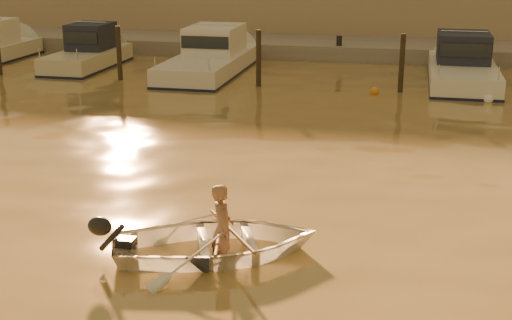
% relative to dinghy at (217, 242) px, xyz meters
% --- Properties ---
extents(ground_plane, '(160.00, 160.00, 0.00)m').
position_rel_dinghy_xyz_m(ground_plane, '(-2.19, 0.37, -0.23)').
color(ground_plane, olive).
rests_on(ground_plane, ground).
extents(dinghy, '(4.07, 3.53, 0.71)m').
position_rel_dinghy_xyz_m(dinghy, '(0.00, 0.00, 0.00)').
color(dinghy, white).
rests_on(dinghy, ground_plane).
extents(person, '(0.55, 0.66, 1.53)m').
position_rel_dinghy_xyz_m(person, '(0.09, 0.04, 0.23)').
color(person, '#8E6347').
rests_on(person, dinghy).
extents(outboard_motor, '(0.98, 0.71, 0.70)m').
position_rel_dinghy_xyz_m(outboard_motor, '(-1.39, -0.56, 0.05)').
color(outboard_motor, black).
rests_on(outboard_motor, dinghy).
extents(oar_port, '(1.22, 1.78, 0.13)m').
position_rel_dinghy_xyz_m(oar_port, '(0.23, 0.09, 0.19)').
color(oar_port, brown).
rests_on(oar_port, dinghy).
extents(oar_starboard, '(0.50, 2.07, 0.13)m').
position_rel_dinghy_xyz_m(oar_starboard, '(0.05, 0.02, 0.19)').
color(oar_starboard, brown).
rests_on(oar_starboard, dinghy).
extents(moored_boat_1, '(1.92, 5.83, 1.75)m').
position_rel_dinghy_xyz_m(moored_boat_1, '(-10.06, 16.37, 0.39)').
color(moored_boat_1, beige).
rests_on(moored_boat_1, ground_plane).
extents(moored_boat_2, '(2.45, 8.14, 1.75)m').
position_rel_dinghy_xyz_m(moored_boat_2, '(-4.83, 16.37, 0.39)').
color(moored_boat_2, silver).
rests_on(moored_boat_2, ground_plane).
extents(moored_boat_4, '(2.34, 7.17, 1.75)m').
position_rel_dinghy_xyz_m(moored_boat_4, '(4.76, 16.37, 0.39)').
color(moored_boat_4, white).
rests_on(moored_boat_4, ground_plane).
extents(piling_1, '(0.18, 0.18, 2.20)m').
position_rel_dinghy_xyz_m(piling_1, '(-7.69, 14.17, 0.67)').
color(piling_1, '#2D2319').
rests_on(piling_1, ground_plane).
extents(piling_2, '(0.18, 0.18, 2.20)m').
position_rel_dinghy_xyz_m(piling_2, '(-2.39, 14.17, 0.67)').
color(piling_2, '#2D2319').
rests_on(piling_2, ground_plane).
extents(piling_3, '(0.18, 0.18, 2.20)m').
position_rel_dinghy_xyz_m(piling_3, '(2.61, 14.17, 0.67)').
color(piling_3, '#2D2319').
rests_on(piling_3, ground_plane).
extents(fender_b, '(0.30, 0.30, 0.30)m').
position_rel_dinghy_xyz_m(fender_b, '(-9.78, 14.14, -0.13)').
color(fender_b, '#D04E18').
rests_on(fender_b, ground_plane).
extents(fender_c, '(0.30, 0.30, 0.30)m').
position_rel_dinghy_xyz_m(fender_c, '(-4.54, 13.06, -0.13)').
color(fender_c, silver).
rests_on(fender_c, ground_plane).
extents(fender_d, '(0.30, 0.30, 0.30)m').
position_rel_dinghy_xyz_m(fender_d, '(1.77, 13.66, -0.13)').
color(fender_d, orange).
rests_on(fender_d, ground_plane).
extents(fender_e, '(0.30, 0.30, 0.30)m').
position_rel_dinghy_xyz_m(fender_e, '(5.44, 13.15, -0.13)').
color(fender_e, white).
rests_on(fender_e, ground_plane).
extents(quay, '(52.00, 4.00, 1.00)m').
position_rel_dinghy_xyz_m(quay, '(-2.19, 21.87, -0.08)').
color(quay, gray).
rests_on(quay, ground_plane).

